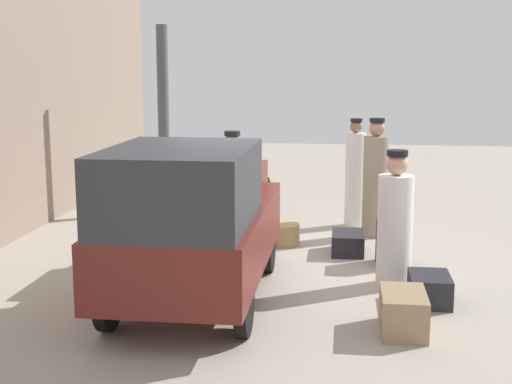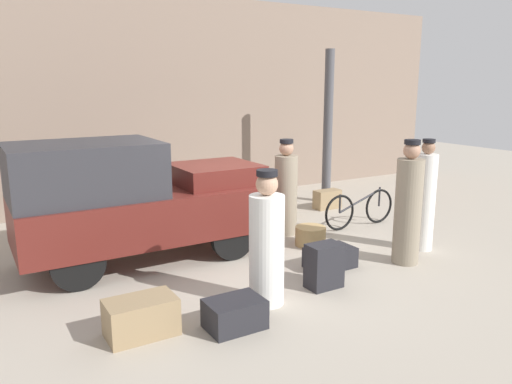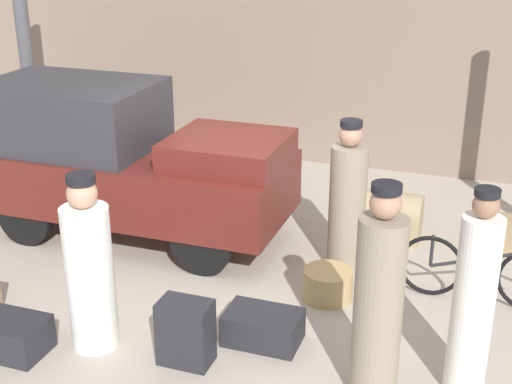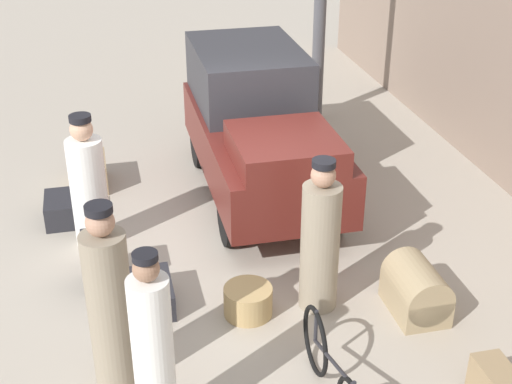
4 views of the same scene
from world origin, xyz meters
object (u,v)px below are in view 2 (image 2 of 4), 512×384
(bicycle, at_px, (360,209))
(trunk_large_brown, at_px, (141,317))
(trunk_umber_medium, at_px, (330,258))
(suitcase_black_upright, at_px, (324,266))
(trunk_wicker_pale, at_px, (327,199))
(porter_standing_middle, at_px, (286,192))
(porter_lifting_near_truck, at_px, (267,245))
(suitcase_small_leather, at_px, (273,206))
(conductor_in_dark_uniform, at_px, (408,208))
(suitcase_tan_flat, at_px, (235,314))
(truck, at_px, (132,198))
(porter_carrying_trunk, at_px, (425,199))
(wicker_basket, at_px, (310,236))

(bicycle, xyz_separation_m, trunk_large_brown, (-4.83, -1.94, -0.14))
(bicycle, height_order, trunk_umber_medium, bicycle)
(suitcase_black_upright, xyz_separation_m, trunk_wicker_pale, (2.71, 3.32, -0.10))
(bicycle, height_order, porter_standing_middle, porter_standing_middle)
(bicycle, distance_m, trunk_large_brown, 5.21)
(bicycle, relative_size, porter_lifting_near_truck, 0.99)
(bicycle, xyz_separation_m, suitcase_small_leather, (-1.10, 1.29, -0.08))
(conductor_in_dark_uniform, height_order, suitcase_tan_flat, conductor_in_dark_uniform)
(truck, xyz_separation_m, porter_carrying_trunk, (4.18, -1.83, -0.15))
(truck, bearing_deg, trunk_wicker_pale, 13.24)
(suitcase_small_leather, distance_m, trunk_wicker_pale, 1.46)
(truck, xyz_separation_m, suitcase_small_leather, (3.10, 0.96, -0.72))
(trunk_large_brown, relative_size, suitcase_tan_flat, 1.18)
(porter_standing_middle, height_order, suitcase_small_leather, porter_standing_middle)
(wicker_basket, xyz_separation_m, suitcase_tan_flat, (-2.44, -1.88, 0.01))
(wicker_basket, bearing_deg, bicycle, 16.11)
(conductor_in_dark_uniform, bearing_deg, trunk_wicker_pale, 71.44)
(porter_carrying_trunk, height_order, suitcase_small_leather, porter_carrying_trunk)
(wicker_basket, relative_size, suitcase_black_upright, 0.85)
(conductor_in_dark_uniform, height_order, porter_standing_middle, conductor_in_dark_uniform)
(truck, distance_m, porter_lifting_near_truck, 2.47)
(truck, distance_m, suitcase_tan_flat, 2.77)
(suitcase_small_leather, bearing_deg, porter_standing_middle, -109.92)
(porter_lifting_near_truck, xyz_separation_m, suitcase_tan_flat, (-0.64, -0.36, -0.59))
(wicker_basket, xyz_separation_m, suitcase_black_upright, (-0.90, -1.50, 0.14))
(porter_carrying_trunk, relative_size, trunk_umber_medium, 2.59)
(truck, bearing_deg, suitcase_black_upright, -50.57)
(porter_standing_middle, bearing_deg, conductor_in_dark_uniform, -71.29)
(suitcase_small_leather, bearing_deg, bicycle, -49.46)
(conductor_in_dark_uniform, distance_m, porter_carrying_trunk, 0.77)
(suitcase_tan_flat, bearing_deg, conductor_in_dark_uniform, 8.91)
(trunk_large_brown, distance_m, suitcase_tan_flat, 1.00)
(porter_lifting_near_truck, bearing_deg, porter_standing_middle, 51.40)
(truck, bearing_deg, suitcase_tan_flat, -83.43)
(suitcase_black_upright, distance_m, trunk_wicker_pale, 4.28)
(porter_carrying_trunk, xyz_separation_m, suitcase_black_upright, (-2.34, -0.42, -0.53))
(trunk_wicker_pale, distance_m, trunk_large_brown, 6.16)
(wicker_basket, bearing_deg, truck, 164.76)
(trunk_umber_medium, height_order, trunk_wicker_pale, trunk_wicker_pale)
(bicycle, bearing_deg, suitcase_small_leather, 130.54)
(bicycle, relative_size, conductor_in_dark_uniform, 0.88)
(trunk_umber_medium, xyz_separation_m, suitcase_black_upright, (-0.53, -0.53, 0.15))
(trunk_umber_medium, xyz_separation_m, suitcase_small_leather, (0.72, 2.68, 0.11))
(suitcase_small_leather, height_order, suitcase_tan_flat, suitcase_small_leather)
(porter_lifting_near_truck, bearing_deg, conductor_in_dark_uniform, 3.05)
(porter_standing_middle, distance_m, trunk_wicker_pale, 2.17)
(bicycle, height_order, porter_lifting_near_truck, porter_lifting_near_truck)
(bicycle, distance_m, wicker_basket, 1.53)
(wicker_basket, bearing_deg, suitcase_black_upright, -121.06)
(suitcase_black_upright, bearing_deg, trunk_wicker_pale, 50.78)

